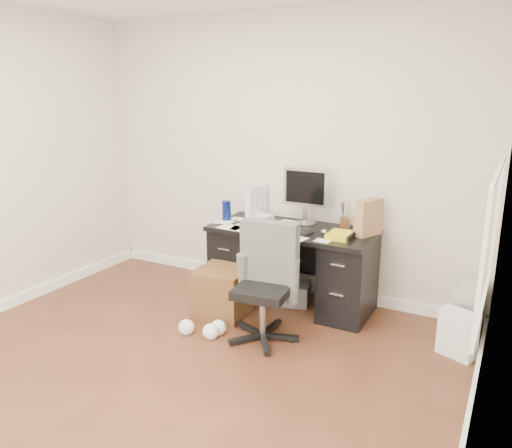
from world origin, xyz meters
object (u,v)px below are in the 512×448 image
Objects in this scene: office_chair at (263,284)px; wicker_basket at (223,292)px; pc_tower at (469,312)px; desk at (292,264)px; keyboard at (291,231)px; lcd_monitor at (306,196)px.

wicker_basket is at bearing 148.74° from office_chair.
office_chair reaches higher than pc_tower.
desk is 1.56× the size of office_chair.
keyboard reaches higher than pc_tower.
lcd_monitor reaches higher than office_chair.
keyboard is at bearing -92.05° from lcd_monitor.
lcd_monitor reaches higher than desk.
keyboard is (0.04, -0.13, 0.36)m from desk.
office_chair is at bearing -78.38° from keyboard.
lcd_monitor is 1.17m from wicker_basket.
keyboard reaches higher than desk.
lcd_monitor is 1.24× the size of wicker_basket.
keyboard is 0.82m from wicker_basket.
lcd_monitor is at bearing 94.91° from keyboard.
desk reaches higher than pc_tower.
wicker_basket is (-0.50, -0.68, -0.80)m from lcd_monitor.
wicker_basket is (-0.49, -0.38, -0.54)m from keyboard.
desk is 0.70m from wicker_basket.
keyboard is (-0.01, -0.30, -0.26)m from lcd_monitor.
office_chair is at bearing -24.65° from wicker_basket.
lcd_monitor is 1.20× the size of pc_tower.
desk is 3.43× the size of wicker_basket.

